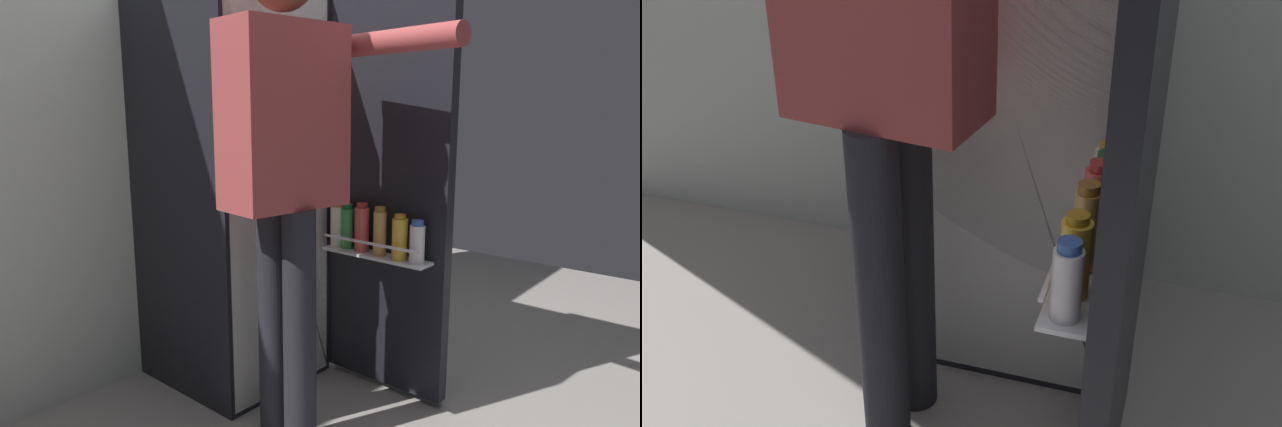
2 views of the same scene
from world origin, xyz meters
The scene contains 4 objects.
ground_plane centered at (0.00, 0.00, 0.00)m, with size 5.57×5.57×0.00m, color gray.
kitchen_wall centered at (0.00, 0.95, 1.22)m, with size 4.40×0.10×2.44m, color beige.
refrigerator centered at (0.03, 0.52, 0.85)m, with size 0.66×1.23×1.71m.
person centered at (-0.21, 0.02, 1.07)m, with size 0.57×0.80×1.77m.
Camera 1 is at (-1.60, -1.33, 1.23)m, focal length 31.17 mm.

